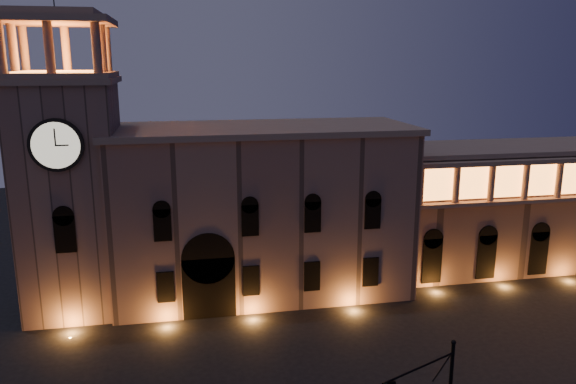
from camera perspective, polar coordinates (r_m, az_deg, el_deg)
The scene contains 3 objects.
government_building at distance 58.62m, azimuth -2.74°, elevation -1.89°, with size 30.80×12.80×17.60m.
clock_tower at distance 57.20m, azimuth -21.22°, elevation 0.67°, with size 9.80×9.80×32.40m.
colonnade_wing at distance 73.63m, azimuth 24.27°, elevation -1.07°, with size 40.60×11.50×14.50m.
Camera 1 is at (-10.16, -34.07, 24.11)m, focal length 35.00 mm.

